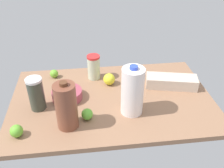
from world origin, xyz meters
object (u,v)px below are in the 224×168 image
lime_far_back (54,74)px  egg_carton (171,82)px  shaker_bottle (36,94)px  tumbler_cup (94,67)px  lemon_beside_bowl (109,79)px  lime_by_jug (87,114)px  chocolate_milk_jug (66,106)px  mixing_bowl (67,94)px  lime_loose (16,131)px  milk_jug (132,91)px

lime_far_back → egg_carton: bearing=164.8°
shaker_bottle → lime_far_back: shaker_bottle is taller
egg_carton → tumbler_cup: tumbler_cup is taller
lime_far_back → lemon_beside_bowl: 38.10cm
lime_by_jug → chocolate_milk_jug: bearing=22.0°
chocolate_milk_jug → egg_carton: bearing=-156.1°
shaker_bottle → lime_by_jug: shaker_bottle is taller
shaker_bottle → mixing_bowl: shaker_bottle is taller
egg_carton → lime_far_back: (74.97, -20.43, -0.84)cm
egg_carton → tumbler_cup: size_ratio=1.92×
tumbler_cup → lime_by_jug: tumbler_cup is taller
lime_far_back → lime_by_jug: lime_by_jug is taller
shaker_bottle → lemon_beside_bowl: bearing=-155.4°
mixing_bowl → lime_loose: bearing=50.1°
mixing_bowl → chocolate_milk_jug: bearing=92.8°
milk_jug → shaker_bottle: (51.81, -9.44, -3.97)cm
lemon_beside_bowl → lime_loose: (50.27, 40.58, -0.58)cm
mixing_bowl → lime_far_back: (9.37, -25.02, 0.03)cm
chocolate_milk_jug → lime_far_back: (10.55, -48.93, -9.92)cm
tumbler_cup → shaker_bottle: bearing=40.4°
milk_jug → egg_carton: size_ratio=0.92×
tumbler_cup → lime_loose: (41.19, 49.53, -5.13)cm
milk_jug → chocolate_milk_jug: (34.69, 7.23, -1.08)cm
tumbler_cup → chocolate_milk_jug: bearing=70.2°
lime_by_jug → lemon_beside_bowl: bearing=-115.5°
egg_carton → tumbler_cup: bearing=-6.0°
mixing_bowl → egg_carton: bearing=-176.0°
tumbler_cup → mixing_bowl: tumbler_cup is taller
egg_carton → lemon_beside_bowl: bearing=2.0°
tumbler_cup → lime_loose: bearing=50.3°
milk_jug → lime_by_jug: 27.09cm
egg_carton → tumbler_cup: (48.20, -16.51, 4.71)cm
shaker_bottle → lime_loose: 23.55cm
lime_by_jug → lime_far_back: bearing=-65.4°
tumbler_cup → egg_carton: bearing=161.1°
shaker_bottle → tumbler_cup: shaker_bottle is taller
milk_jug → egg_carton: bearing=-144.4°
tumbler_cup → lemon_beside_bowl: tumbler_cup is taller
chocolate_milk_jug → lime_by_jug: size_ratio=4.38×
lemon_beside_bowl → lime_loose: bearing=38.9°
egg_carton → chocolate_milk_jug: size_ratio=1.18×
mixing_bowl → chocolate_milk_jug: (-1.18, 23.91, 9.95)cm
shaker_bottle → lime_by_jug: (-27.12, 12.63, -6.73)cm
tumbler_cup → lime_by_jug: size_ratio=2.69×
milk_jug → lime_by_jug: milk_jug is taller
milk_jug → lime_loose: 61.73cm
milk_jug → shaker_bottle: 52.81cm
lime_far_back → lime_loose: bearing=74.9°
milk_jug → lemon_beside_bowl: bearing=-71.9°
chocolate_milk_jug → mixing_bowl: bearing=-87.2°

